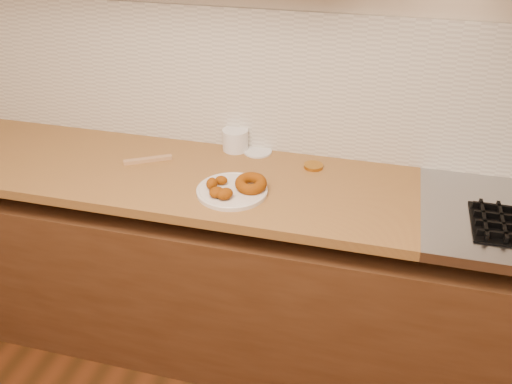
% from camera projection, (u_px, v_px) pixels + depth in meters
% --- Properties ---
extents(wall_back, '(4.00, 0.02, 2.70)m').
position_uv_depth(wall_back, '(308.00, 50.00, 2.14)').
color(wall_back, '#C4B395').
rests_on(wall_back, ground).
extents(base_cabinet, '(3.60, 0.60, 0.77)m').
position_uv_depth(base_cabinet, '(285.00, 287.00, 2.38)').
color(base_cabinet, '#51301B').
rests_on(base_cabinet, floor).
extents(butcher_block, '(2.30, 0.62, 0.04)m').
position_uv_depth(butcher_block, '(137.00, 170.00, 2.27)').
color(butcher_block, olive).
rests_on(butcher_block, base_cabinet).
extents(backsplash, '(3.60, 0.02, 0.60)m').
position_uv_depth(backsplash, '(306.00, 87.00, 2.21)').
color(backsplash, beige).
rests_on(backsplash, wall_back).
extents(donut_plate, '(0.27, 0.27, 0.02)m').
position_uv_depth(donut_plate, '(232.00, 191.00, 2.07)').
color(donut_plate, beige).
rests_on(donut_plate, butcher_block).
extents(ring_donut, '(0.16, 0.16, 0.06)m').
position_uv_depth(ring_donut, '(251.00, 183.00, 2.06)').
color(ring_donut, '#7A3E00').
rests_on(ring_donut, donut_plate).
extents(fried_dough_chunks, '(0.13, 0.16, 0.05)m').
position_uv_depth(fried_dough_chunks, '(219.00, 189.00, 2.03)').
color(fried_dough_chunks, '#7A3E00').
rests_on(fried_dough_chunks, donut_plate).
extents(plastic_tub, '(0.14, 0.14, 0.09)m').
position_uv_depth(plastic_tub, '(235.00, 140.00, 2.37)').
color(plastic_tub, silver).
rests_on(plastic_tub, butcher_block).
extents(tub_lid, '(0.16, 0.16, 0.01)m').
position_uv_depth(tub_lid, '(258.00, 151.00, 2.37)').
color(tub_lid, silver).
rests_on(tub_lid, butcher_block).
extents(brass_jar_lid, '(0.10, 0.10, 0.01)m').
position_uv_depth(brass_jar_lid, '(313.00, 166.00, 2.24)').
color(brass_jar_lid, '#B37825').
rests_on(brass_jar_lid, butcher_block).
extents(wooden_utensil, '(0.19, 0.12, 0.02)m').
position_uv_depth(wooden_utensil, '(148.00, 160.00, 2.29)').
color(wooden_utensil, '#A87C52').
rests_on(wooden_utensil, butcher_block).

